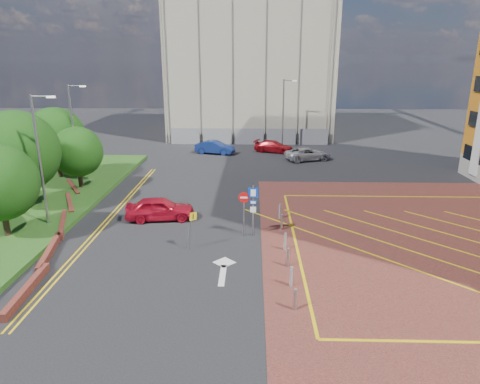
{
  "coord_description": "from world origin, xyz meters",
  "views": [
    {
      "loc": [
        0.43,
        -22.97,
        10.26
      ],
      "look_at": [
        -0.34,
        3.19,
        2.09
      ],
      "focal_mm": 32.0,
      "sensor_mm": 36.0,
      "label": 1
    }
  ],
  "objects_px": {
    "tree_b": "(17,152)",
    "tree_c": "(77,152)",
    "car_red_left": "(160,208)",
    "car_silver_back": "(308,154)",
    "lamp_left_near": "(40,156)",
    "warning_sign": "(191,226)",
    "car_blue_back": "(215,147)",
    "tree_d": "(56,137)",
    "lamp_back": "(284,111)",
    "sign_cluster": "(250,205)",
    "car_red_back": "(274,147)",
    "lamp_left_far": "(74,129)"
  },
  "relations": [
    {
      "from": "tree_b",
      "to": "car_silver_back",
      "type": "bearing_deg",
      "value": 37.01
    },
    {
      "from": "car_red_back",
      "to": "tree_d",
      "type": "bearing_deg",
      "value": 141.62
    },
    {
      "from": "lamp_left_near",
      "to": "lamp_back",
      "type": "distance_m",
      "value": 30.8
    },
    {
      "from": "lamp_left_far",
      "to": "warning_sign",
      "type": "bearing_deg",
      "value": -48.66
    },
    {
      "from": "lamp_left_near",
      "to": "car_silver_back",
      "type": "distance_m",
      "value": 27.24
    },
    {
      "from": "tree_b",
      "to": "lamp_back",
      "type": "relative_size",
      "value": 0.84
    },
    {
      "from": "warning_sign",
      "to": "car_silver_back",
      "type": "bearing_deg",
      "value": 67.73
    },
    {
      "from": "tree_b",
      "to": "car_red_left",
      "type": "height_order",
      "value": "tree_b"
    },
    {
      "from": "tree_b",
      "to": "car_red_back",
      "type": "distance_m",
      "value": 27.71
    },
    {
      "from": "sign_cluster",
      "to": "car_red_left",
      "type": "distance_m",
      "value": 6.64
    },
    {
      "from": "tree_c",
      "to": "lamp_back",
      "type": "distance_m",
      "value": 25.19
    },
    {
      "from": "lamp_left_far",
      "to": "lamp_back",
      "type": "relative_size",
      "value": 1.0
    },
    {
      "from": "tree_d",
      "to": "car_silver_back",
      "type": "xyz_separation_m",
      "value": [
        22.77,
        8.41,
        -3.19
      ]
    },
    {
      "from": "tree_c",
      "to": "lamp_left_near",
      "type": "relative_size",
      "value": 0.61
    },
    {
      "from": "car_red_left",
      "to": "car_red_back",
      "type": "height_order",
      "value": "car_red_left"
    },
    {
      "from": "car_red_left",
      "to": "car_silver_back",
      "type": "bearing_deg",
      "value": -41.65
    },
    {
      "from": "sign_cluster",
      "to": "car_blue_back",
      "type": "bearing_deg",
      "value": 99.96
    },
    {
      "from": "tree_c",
      "to": "lamp_left_far",
      "type": "height_order",
      "value": "lamp_left_far"
    },
    {
      "from": "warning_sign",
      "to": "lamp_left_far",
      "type": "bearing_deg",
      "value": 131.34
    },
    {
      "from": "tree_d",
      "to": "lamp_left_far",
      "type": "xyz_separation_m",
      "value": [
        2.08,
        -1.0,
        0.79
      ]
    },
    {
      "from": "lamp_left_near",
      "to": "lamp_back",
      "type": "xyz_separation_m",
      "value": [
        16.5,
        26.0,
        -0.3
      ]
    },
    {
      "from": "tree_b",
      "to": "tree_c",
      "type": "bearing_deg",
      "value": 68.2
    },
    {
      "from": "lamp_left_near",
      "to": "car_red_back",
      "type": "height_order",
      "value": "lamp_left_near"
    },
    {
      "from": "car_red_left",
      "to": "car_blue_back",
      "type": "xyz_separation_m",
      "value": [
        1.87,
        20.77,
        -0.04
      ]
    },
    {
      "from": "lamp_back",
      "to": "sign_cluster",
      "type": "bearing_deg",
      "value": -97.97
    },
    {
      "from": "car_red_left",
      "to": "car_red_back",
      "type": "relative_size",
      "value": 0.99
    },
    {
      "from": "tree_c",
      "to": "car_red_left",
      "type": "xyz_separation_m",
      "value": [
        7.81,
        -6.39,
        -2.43
      ]
    },
    {
      "from": "lamp_left_near",
      "to": "warning_sign",
      "type": "relative_size",
      "value": 3.56
    },
    {
      "from": "tree_d",
      "to": "lamp_left_near",
      "type": "bearing_deg",
      "value": -69.65
    },
    {
      "from": "tree_b",
      "to": "tree_d",
      "type": "relative_size",
      "value": 1.11
    },
    {
      "from": "lamp_left_far",
      "to": "car_red_back",
      "type": "xyz_separation_m",
      "value": [
        17.3,
        13.42,
        -4.0
      ]
    },
    {
      "from": "car_red_left",
      "to": "tree_b",
      "type": "bearing_deg",
      "value": 74.22
    },
    {
      "from": "tree_b",
      "to": "tree_c",
      "type": "relative_size",
      "value": 1.38
    },
    {
      "from": "tree_b",
      "to": "tree_c",
      "type": "distance_m",
      "value": 5.49
    },
    {
      "from": "tree_d",
      "to": "warning_sign",
      "type": "height_order",
      "value": "tree_d"
    },
    {
      "from": "car_silver_back",
      "to": "lamp_back",
      "type": "bearing_deg",
      "value": -1.2
    },
    {
      "from": "lamp_left_near",
      "to": "tree_c",
      "type": "bearing_deg",
      "value": 97.69
    },
    {
      "from": "warning_sign",
      "to": "car_red_left",
      "type": "xyz_separation_m",
      "value": [
        -2.76,
        4.67,
        -0.67
      ]
    },
    {
      "from": "tree_d",
      "to": "lamp_left_far",
      "type": "relative_size",
      "value": 0.76
    },
    {
      "from": "sign_cluster",
      "to": "lamp_left_near",
      "type": "bearing_deg",
      "value": 175.44
    },
    {
      "from": "warning_sign",
      "to": "car_silver_back",
      "type": "xyz_separation_m",
      "value": [
        9.2,
        22.47,
        -0.75
      ]
    },
    {
      "from": "sign_cluster",
      "to": "lamp_back",
      "type": "bearing_deg",
      "value": 82.03
    },
    {
      "from": "car_red_back",
      "to": "car_silver_back",
      "type": "relative_size",
      "value": 0.93
    },
    {
      "from": "tree_d",
      "to": "car_blue_back",
      "type": "xyz_separation_m",
      "value": [
        12.69,
        11.39,
        -3.14
      ]
    },
    {
      "from": "tree_c",
      "to": "car_red_back",
      "type": "height_order",
      "value": "tree_c"
    },
    {
      "from": "tree_c",
      "to": "lamp_left_near",
      "type": "distance_m",
      "value": 8.2
    },
    {
      "from": "car_blue_back",
      "to": "warning_sign",
      "type": "bearing_deg",
      "value": -162.31
    },
    {
      "from": "sign_cluster",
      "to": "car_blue_back",
      "type": "height_order",
      "value": "sign_cluster"
    },
    {
      "from": "lamp_back",
      "to": "car_red_left",
      "type": "relative_size",
      "value": 1.79
    },
    {
      "from": "lamp_left_far",
      "to": "sign_cluster",
      "type": "height_order",
      "value": "lamp_left_far"
    }
  ]
}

